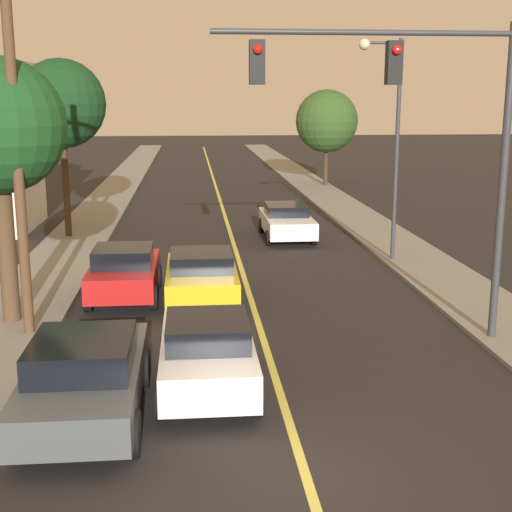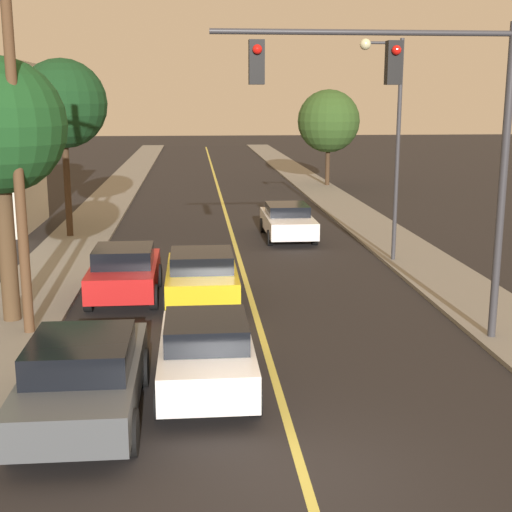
{
  "view_description": "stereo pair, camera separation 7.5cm",
  "coord_description": "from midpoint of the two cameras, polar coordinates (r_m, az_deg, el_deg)",
  "views": [
    {
      "loc": [
        -1.63,
        -9.49,
        5.52
      ],
      "look_at": [
        0.0,
        8.1,
        1.6
      ],
      "focal_mm": 50.0,
      "sensor_mm": 36.0,
      "label": 1
    },
    {
      "loc": [
        -1.56,
        -9.5,
        5.52
      ],
      "look_at": [
        0.0,
        8.1,
        1.6
      ],
      "focal_mm": 50.0,
      "sensor_mm": 36.0,
      "label": 2
    }
  ],
  "objects": [
    {
      "name": "road_surface",
      "position": [
        45.86,
        -3.29,
        5.58
      ],
      "size": [
        9.77,
        80.0,
        0.01
      ],
      "color": "black",
      "rests_on": "ground"
    },
    {
      "name": "car_outer_lane_front",
      "position": [
        12.86,
        -13.7,
        -9.34
      ],
      "size": [
        2.04,
        4.49,
        1.55
      ],
      "color": "#474C51",
      "rests_on": "ground"
    },
    {
      "name": "car_near_lane_second",
      "position": [
        19.88,
        -4.49,
        -1.5
      ],
      "size": [
        2.05,
        4.04,
        1.4
      ],
      "color": "gold",
      "rests_on": "ground"
    },
    {
      "name": "ground_plane",
      "position": [
        11.1,
        3.85,
        -17.35
      ],
      "size": [
        200.0,
        200.0,
        0.0
      ],
      "primitive_type": "plane",
      "color": "black"
    },
    {
      "name": "streetlamp_right",
      "position": [
        24.24,
        10.48,
        10.47
      ],
      "size": [
        1.45,
        0.36,
        7.29
      ],
      "color": "#333338",
      "rests_on": "ground"
    },
    {
      "name": "sidewalk_right",
      "position": [
        46.47,
        4.33,
        5.72
      ],
      "size": [
        2.5,
        80.0,
        0.12
      ],
      "color": "gray",
      "rests_on": "ground"
    },
    {
      "name": "car_near_lane_front",
      "position": [
        13.77,
        -4.07,
        -7.69
      ],
      "size": [
        1.88,
        3.94,
        1.48
      ],
      "color": "white",
      "rests_on": "ground"
    },
    {
      "name": "car_outer_lane_second",
      "position": [
        20.24,
        -10.6,
        -1.25
      ],
      "size": [
        1.93,
        3.85,
        1.51
      ],
      "color": "red",
      "rests_on": "ground"
    },
    {
      "name": "utility_pole_left",
      "position": [
        16.96,
        -18.75,
        8.32
      ],
      "size": [
        1.6,
        0.24,
        8.38
      ],
      "color": "#513823",
      "rests_on": "ground"
    },
    {
      "name": "tree_right_near",
      "position": [
        45.57,
        5.62,
        10.69
      ],
      "size": [
        3.89,
        3.89,
        5.96
      ],
      "color": "#3D2B1C",
      "rests_on": "ground"
    },
    {
      "name": "sidewalk_left",
      "position": [
        46.05,
        -10.97,
        5.47
      ],
      "size": [
        2.5,
        80.0,
        0.12
      ],
      "color": "gray",
      "rests_on": "ground"
    },
    {
      "name": "tree_left_far",
      "position": [
        29.14,
        -15.38,
        11.64
      ],
      "size": [
        3.44,
        3.44,
        6.92
      ],
      "color": "#3D2B1C",
      "rests_on": "ground"
    },
    {
      "name": "traffic_signal_mast",
      "position": [
        15.96,
        12.57,
        10.96
      ],
      "size": [
        6.54,
        0.42,
        6.99
      ],
      "color": "#333338",
      "rests_on": "ground"
    },
    {
      "name": "car_far_oncoming",
      "position": [
        28.66,
        2.38,
        2.84
      ],
      "size": [
        1.95,
        4.47,
        1.37
      ],
      "rotation": [
        0.0,
        0.0,
        3.14
      ],
      "color": "white",
      "rests_on": "ground"
    }
  ]
}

